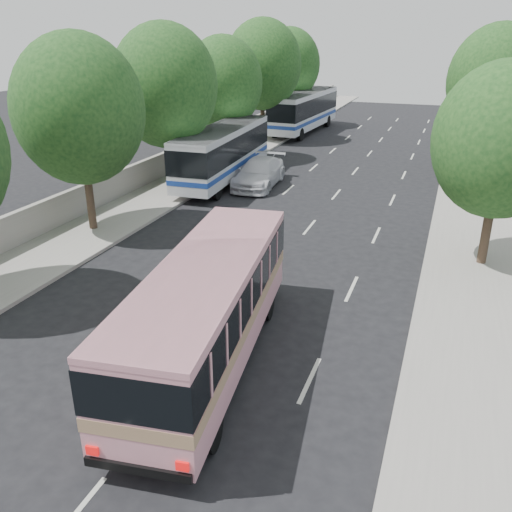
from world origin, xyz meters
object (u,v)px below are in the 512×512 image
at_px(pink_bus, 208,303).
at_px(tour_coach_front, 223,149).
at_px(tour_coach_rear, 304,108).
at_px(white_pickup, 259,173).
at_px(pink_taxi, 236,243).

height_order(pink_bus, tour_coach_front, tour_coach_front).
height_order(tour_coach_front, tour_coach_rear, tour_coach_rear).
bearing_deg(tour_coach_rear, tour_coach_front, -86.46).
bearing_deg(white_pickup, pink_taxi, -78.46).
bearing_deg(tour_coach_front, pink_bus, -70.59).
xyz_separation_m(pink_bus, white_pickup, (-5.13, 18.38, -1.12)).
height_order(white_pickup, tour_coach_front, tour_coach_front).
xyz_separation_m(white_pickup, tour_coach_rear, (-2.47, 19.07, 1.36)).
relative_size(tour_coach_front, tour_coach_rear, 0.92).
distance_m(tour_coach_front, tour_coach_rear, 18.77).
bearing_deg(tour_coach_front, pink_taxi, -67.13).
relative_size(white_pickup, tour_coach_rear, 0.46).
distance_m(white_pickup, tour_coach_rear, 19.28).
distance_m(pink_bus, tour_coach_front, 20.17).
height_order(pink_bus, white_pickup, pink_bus).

